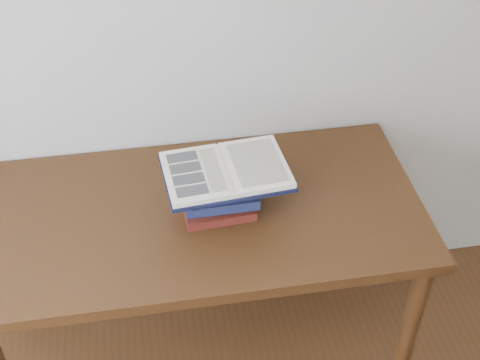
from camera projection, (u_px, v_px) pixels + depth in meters
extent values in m
cube|color=silver|center=(157.00, 7.00, 2.07)|extent=(3.50, 0.04, 2.60)
cube|color=#402210|center=(200.00, 215.00, 2.16)|extent=(1.44, 0.72, 0.04)
cylinder|color=#402210|center=(408.00, 335.00, 2.27)|extent=(0.06, 0.06, 0.73)
cylinder|color=#402210|center=(23.00, 254.00, 2.55)|extent=(0.06, 0.06, 0.73)
cylinder|color=#402210|center=(355.00, 215.00, 2.71)|extent=(0.06, 0.06, 0.73)
cube|color=maroon|center=(218.00, 205.00, 2.14)|extent=(0.23, 0.18, 0.03)
cube|color=#AC7D27|center=(223.00, 195.00, 2.13)|extent=(0.19, 0.14, 0.03)
cube|color=#19234C|center=(219.00, 192.00, 2.09)|extent=(0.23, 0.18, 0.04)
cube|color=black|center=(221.00, 184.00, 2.07)|extent=(0.24, 0.18, 0.03)
cube|color=#AC7D27|center=(215.00, 175.00, 2.06)|extent=(0.22, 0.18, 0.02)
cube|color=black|center=(226.00, 173.00, 2.04)|extent=(0.40, 0.29, 0.01)
cube|color=white|center=(195.00, 175.00, 2.01)|extent=(0.20, 0.26, 0.02)
cube|color=white|center=(256.00, 165.00, 2.05)|extent=(0.20, 0.26, 0.02)
cylinder|color=white|center=(226.00, 170.00, 2.03)|extent=(0.03, 0.25, 0.01)
cube|color=black|center=(182.00, 157.00, 2.06)|extent=(0.10, 0.05, 0.00)
cube|color=black|center=(185.00, 168.00, 2.02)|extent=(0.10, 0.05, 0.00)
cube|color=black|center=(189.00, 179.00, 1.98)|extent=(0.10, 0.05, 0.00)
cube|color=black|center=(192.00, 191.00, 1.94)|extent=(0.10, 0.05, 0.00)
cube|color=beige|center=(213.00, 169.00, 2.02)|extent=(0.06, 0.21, 0.00)
cube|color=beige|center=(257.00, 162.00, 2.04)|extent=(0.16, 0.22, 0.00)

